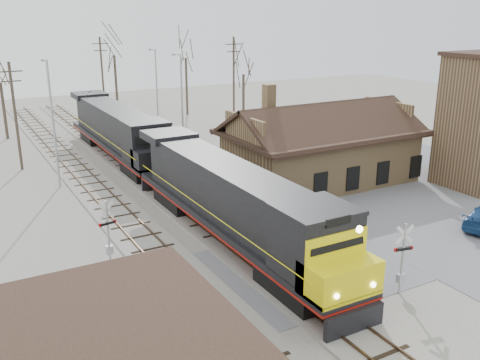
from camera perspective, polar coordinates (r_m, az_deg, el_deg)
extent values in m
plane|color=gray|center=(28.43, 3.77, -10.11)|extent=(140.00, 140.00, 0.00)
cube|color=slate|center=(28.42, 3.77, -10.08)|extent=(60.00, 9.00, 0.03)
cube|color=slate|center=(42.61, 21.46, -1.70)|extent=(22.00, 26.00, 0.03)
cube|color=gray|center=(40.77, -7.75, -1.39)|extent=(3.40, 90.00, 0.12)
cube|color=#473323|center=(40.49, -8.70, -1.41)|extent=(0.08, 90.00, 0.14)
cube|color=#473323|center=(40.98, -6.83, -1.09)|extent=(0.08, 90.00, 0.14)
cube|color=gray|center=(39.46, -13.83, -2.40)|extent=(3.40, 90.00, 0.12)
cube|color=#473323|center=(39.26, -14.84, -2.42)|extent=(0.08, 90.00, 0.14)
cube|color=#473323|center=(39.60, -12.84, -2.09)|extent=(0.08, 90.00, 0.14)
cube|color=#9F7E52|center=(43.42, 8.53, 2.42)|extent=(14.00, 8.00, 4.00)
cube|color=black|center=(42.93, 8.66, 5.13)|extent=(15.20, 9.20, 0.30)
cube|color=black|center=(40.98, 10.69, 5.87)|extent=(15.00, 4.71, 2.66)
cube|color=black|center=(44.53, 6.90, 6.96)|extent=(15.00, 4.71, 2.66)
cube|color=#9F7E52|center=(41.37, 3.10, 8.65)|extent=(0.80, 0.80, 2.20)
cube|color=black|center=(26.55, 6.42, -10.84)|extent=(2.74, 4.38, 1.10)
cube|color=black|center=(37.99, -6.12, -1.89)|extent=(2.74, 4.38, 1.10)
cube|color=black|center=(31.66, -1.02, -4.14)|extent=(3.29, 21.90, 0.38)
cube|color=maroon|center=(31.75, -1.02, -4.55)|extent=(3.31, 21.90, 0.13)
cube|color=black|center=(32.22, -2.20, -0.55)|extent=(2.85, 15.88, 3.07)
cube|color=black|center=(24.71, 7.96, -6.50)|extent=(3.29, 3.07, 3.07)
cube|color=yellow|center=(23.82, 10.59, -10.09)|extent=(3.29, 1.97, 1.53)
cube|color=black|center=(23.92, 12.07, -14.59)|extent=(3.07, 0.25, 1.10)
cylinder|color=#FFF2CC|center=(22.06, 12.63, -5.16)|extent=(0.31, 0.10, 0.31)
cube|color=black|center=(45.27, -10.23, 1.13)|extent=(2.74, 4.38, 1.10)
cube|color=black|center=(58.53, -14.90, 4.53)|extent=(2.74, 4.38, 1.10)
cube|color=black|center=(51.63, -12.93, 3.99)|extent=(3.29, 21.90, 0.38)
cube|color=maroon|center=(51.69, -12.91, 3.73)|extent=(3.31, 21.90, 0.13)
cube|color=black|center=(52.57, -13.49, 6.09)|extent=(2.85, 15.88, 3.07)
cube|color=black|center=(43.72, -9.98, 4.05)|extent=(3.29, 3.07, 3.07)
cube|color=black|center=(42.24, -9.06, 2.32)|extent=(3.29, 1.97, 1.53)
cube|color=black|center=(41.72, -8.43, -0.20)|extent=(3.07, 0.25, 1.10)
cylinder|color=#A5A8AD|center=(27.02, 16.94, -8.09)|extent=(0.13, 0.13, 3.66)
cube|color=silver|center=(26.51, 17.18, -5.58)|extent=(0.95, 0.24, 0.96)
cube|color=silver|center=(26.51, 17.18, -5.58)|extent=(0.95, 0.24, 0.96)
cube|color=black|center=(26.79, 17.04, -7.03)|extent=(0.84, 0.32, 0.14)
cylinder|color=#B20C0C|center=(26.58, 16.30, -7.16)|extent=(0.23, 0.13, 0.22)
cylinder|color=#B20C0C|center=(27.02, 17.78, -6.89)|extent=(0.23, 0.13, 0.22)
cube|color=#A5A8AD|center=(27.46, 16.75, -9.99)|extent=(0.37, 0.27, 0.46)
cylinder|color=#A5A8AD|center=(29.71, -13.88, -5.47)|extent=(0.13, 0.13, 3.63)
cube|color=silver|center=(29.25, -14.06, -3.18)|extent=(0.94, 0.24, 0.95)
cube|color=silver|center=(29.25, -14.06, -3.18)|extent=(0.94, 0.24, 0.95)
cube|color=black|center=(29.51, -13.96, -4.50)|extent=(0.83, 0.32, 0.14)
cylinder|color=#B20C0C|center=(29.68, -13.26, -4.32)|extent=(0.23, 0.12, 0.22)
cylinder|color=#B20C0C|center=(29.34, -14.67, -4.68)|extent=(0.23, 0.12, 0.22)
cube|color=#A5A8AD|center=(30.11, -13.75, -7.23)|extent=(0.36, 0.27, 0.45)
cylinder|color=#A5A8AD|center=(43.18, -19.28, 5.52)|extent=(0.18, 0.18, 9.82)
cylinder|color=#A5A8AD|center=(43.40, -20.15, 11.93)|extent=(0.12, 1.80, 0.12)
cube|color=#A5A8AD|center=(44.20, -20.32, 11.87)|extent=(0.25, 0.50, 0.12)
cylinder|color=#A5A8AD|center=(49.17, -6.17, 7.64)|extent=(0.18, 0.18, 9.63)
cylinder|color=#A5A8AD|center=(49.42, -6.78, 13.18)|extent=(0.12, 1.80, 0.12)
cube|color=#A5A8AD|center=(50.16, -7.14, 13.12)|extent=(0.25, 0.50, 0.12)
cylinder|color=#A5A8AD|center=(60.05, -8.84, 9.19)|extent=(0.18, 0.18, 9.36)
cylinder|color=#A5A8AD|center=(60.41, -9.36, 13.59)|extent=(0.12, 1.80, 0.12)
cube|color=#A5A8AD|center=(61.17, -9.62, 13.53)|extent=(0.25, 0.50, 0.12)
cylinder|color=#382D23|center=(49.36, -22.82, 6.19)|extent=(0.24, 0.24, 9.25)
cube|color=#382D23|center=(48.84, -23.35, 10.58)|extent=(2.00, 0.10, 0.10)
cube|color=#382D23|center=(48.93, -23.24, 9.66)|extent=(1.60, 0.10, 0.10)
cylinder|color=#382D23|center=(68.25, -14.42, 10.25)|extent=(0.24, 0.24, 10.32)
cube|color=#382D23|center=(67.88, -14.71, 13.89)|extent=(2.00, 0.10, 0.10)
cube|color=#382D23|center=(67.93, -14.65, 13.22)|extent=(1.60, 0.10, 0.10)
cylinder|color=#382D23|center=(61.12, -0.67, 10.10)|extent=(0.24, 0.24, 10.55)
cube|color=#382D23|center=(60.71, -0.68, 14.29)|extent=(2.00, 0.10, 0.10)
cube|color=#382D23|center=(60.76, -0.68, 13.54)|extent=(1.60, 0.10, 0.10)
cylinder|color=#382D23|center=(62.82, -23.86, 6.73)|extent=(0.32, 0.32, 6.03)
cylinder|color=#382D23|center=(69.98, -13.05, 9.56)|extent=(0.32, 0.32, 8.02)
cylinder|color=#382D23|center=(71.97, -5.72, 9.89)|extent=(0.32, 0.32, 7.43)
cylinder|color=#382D23|center=(65.86, 0.37, 8.63)|extent=(0.32, 0.32, 5.98)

